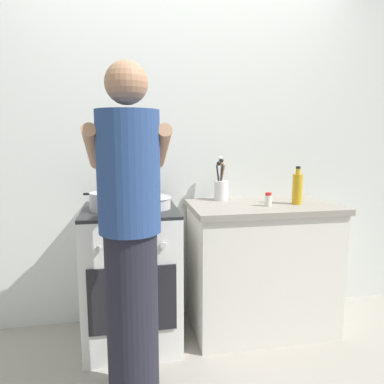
{
  "coord_description": "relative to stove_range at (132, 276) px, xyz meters",
  "views": [
    {
      "loc": [
        -0.38,
        -2.17,
        1.36
      ],
      "look_at": [
        0.05,
        0.12,
        1.0
      ],
      "focal_mm": 34.02,
      "sensor_mm": 36.0,
      "label": 1
    }
  ],
  "objects": [
    {
      "name": "countertop",
      "position": [
        0.9,
        0.0,
        0.0
      ],
      "size": [
        1.0,
        0.6,
        0.9
      ],
      "color": "silver",
      "rests_on": "ground"
    },
    {
      "name": "person",
      "position": [
        -0.01,
        -0.57,
        0.41
      ],
      "size": [
        0.41,
        0.5,
        1.7
      ],
      "color": "black",
      "rests_on": "ground"
    },
    {
      "name": "spice_bottle",
      "position": [
        0.9,
        -0.08,
        0.49
      ],
      "size": [
        0.04,
        0.04,
        0.09
      ],
      "color": "silver",
      "rests_on": "countertop"
    },
    {
      "name": "mixing_bowl",
      "position": [
        0.14,
        -0.02,
        0.49
      ],
      "size": [
        0.25,
        0.25,
        0.08
      ],
      "color": "#B7B7BC",
      "rests_on": "stove_range"
    },
    {
      "name": "ground",
      "position": [
        0.35,
        -0.15,
        -0.45
      ],
      "size": [
        6.0,
        6.0,
        0.0
      ],
      "primitive_type": "plane",
      "color": "gray"
    },
    {
      "name": "utensil_crock",
      "position": [
        0.65,
        0.19,
        0.54
      ],
      "size": [
        0.1,
        0.1,
        0.32
      ],
      "color": "silver",
      "rests_on": "countertop"
    },
    {
      "name": "pot",
      "position": [
        -0.14,
        -0.03,
        0.51
      ],
      "size": [
        0.28,
        0.21,
        0.11
      ],
      "color": "#B2B2B7",
      "rests_on": "stove_range"
    },
    {
      "name": "stove_range",
      "position": [
        0.0,
        0.0,
        0.0
      ],
      "size": [
        0.6,
        0.62,
        0.9
      ],
      "color": "white",
      "rests_on": "ground"
    },
    {
      "name": "back_wall",
      "position": [
        0.55,
        0.35,
        0.8
      ],
      "size": [
        3.2,
        0.1,
        2.5
      ],
      "color": "silver",
      "rests_on": "ground"
    },
    {
      "name": "oil_bottle",
      "position": [
        1.12,
        -0.05,
        0.56
      ],
      "size": [
        0.07,
        0.07,
        0.26
      ],
      "color": "gold",
      "rests_on": "countertop"
    }
  ]
}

